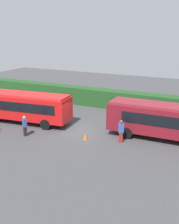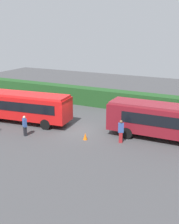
{
  "view_description": "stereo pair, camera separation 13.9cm",
  "coord_description": "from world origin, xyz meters",
  "px_view_note": "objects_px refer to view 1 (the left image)",
  "views": [
    {
      "loc": [
        11.87,
        -21.77,
        9.21
      ],
      "look_at": [
        0.84,
        0.48,
        1.78
      ],
      "focal_mm": 45.88,
      "sensor_mm": 36.0,
      "label": 1
    },
    {
      "loc": [
        12.0,
        -21.7,
        9.21
      ],
      "look_at": [
        0.84,
        0.48,
        1.78
      ],
      "focal_mm": 45.88,
      "sensor_mm": 36.0,
      "label": 2
    }
  ],
  "objects_px": {
    "bus_maroon": "(167,120)",
    "traffic_cone": "(85,136)",
    "bus_red": "(24,106)",
    "person_far": "(121,131)",
    "person_right": "(25,125)"
  },
  "relations": [
    {
      "from": "bus_maroon",
      "to": "traffic_cone",
      "type": "relative_size",
      "value": 16.88
    },
    {
      "from": "bus_red",
      "to": "traffic_cone",
      "type": "relative_size",
      "value": 16.18
    },
    {
      "from": "bus_maroon",
      "to": "person_far",
      "type": "bearing_deg",
      "value": 33.85
    },
    {
      "from": "person_right",
      "to": "traffic_cone",
      "type": "xyz_separation_m",
      "value": [
        5.13,
        1.56,
        -0.66
      ]
    },
    {
      "from": "bus_red",
      "to": "bus_maroon",
      "type": "xyz_separation_m",
      "value": [
        13.62,
        1.65,
        0.03
      ]
    },
    {
      "from": "person_right",
      "to": "person_far",
      "type": "bearing_deg",
      "value": -42.77
    },
    {
      "from": "person_far",
      "to": "bus_red",
      "type": "bearing_deg",
      "value": -114.84
    },
    {
      "from": "traffic_cone",
      "to": "person_far",
      "type": "bearing_deg",
      "value": 14.56
    },
    {
      "from": "bus_maroon",
      "to": "person_far",
      "type": "height_order",
      "value": "bus_maroon"
    },
    {
      "from": "bus_maroon",
      "to": "bus_red",
      "type": "bearing_deg",
      "value": 6.08
    },
    {
      "from": "bus_maroon",
      "to": "traffic_cone",
      "type": "distance_m",
      "value": 6.96
    },
    {
      "from": "bus_red",
      "to": "traffic_cone",
      "type": "bearing_deg",
      "value": 163.22
    },
    {
      "from": "person_far",
      "to": "traffic_cone",
      "type": "relative_size",
      "value": 3.23
    },
    {
      "from": "bus_red",
      "to": "bus_maroon",
      "type": "relative_size",
      "value": 0.96
    },
    {
      "from": "bus_maroon",
      "to": "person_right",
      "type": "distance_m",
      "value": 12.16
    }
  ]
}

